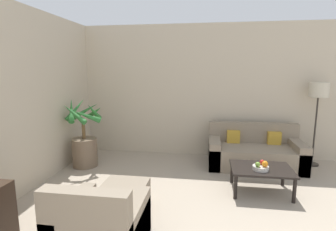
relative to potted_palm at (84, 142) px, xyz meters
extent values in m
cube|color=beige|center=(2.88, 1.02, 0.89)|extent=(8.06, 0.06, 2.70)
cylinder|color=brown|center=(0.00, 0.00, -0.20)|extent=(0.45, 0.45, 0.53)
cylinder|color=brown|center=(0.00, 0.00, 0.25)|extent=(0.06, 0.06, 0.36)
cone|color=#2D7533|center=(0.21, 0.00, 0.58)|extent=(0.10, 0.49, 0.39)
cone|color=#2D7533|center=(0.15, 0.19, 0.54)|extent=(0.47, 0.40, 0.32)
cone|color=#2D7533|center=(-0.05, 0.22, 0.56)|extent=(0.52, 0.21, 0.35)
cone|color=#2D7533|center=(-0.18, 0.09, 0.60)|extent=(0.29, 0.46, 0.43)
cone|color=#2D7533|center=(-0.17, -0.08, 0.61)|extent=(0.29, 0.45, 0.44)
cone|color=#2D7533|center=(-0.05, -0.22, 0.57)|extent=(0.51, 0.21, 0.37)
cone|color=#2D7533|center=(0.15, -0.19, 0.54)|extent=(0.47, 0.40, 0.31)
cube|color=gray|center=(3.14, 0.43, -0.27)|extent=(1.68, 0.83, 0.39)
cube|color=gray|center=(3.14, 0.76, 0.12)|extent=(1.68, 0.16, 0.38)
cube|color=gray|center=(2.40, 0.43, -0.21)|extent=(0.20, 0.83, 0.51)
cube|color=gray|center=(3.88, 0.43, -0.21)|extent=(0.20, 0.83, 0.51)
cube|color=gold|center=(2.76, 0.64, 0.05)|extent=(0.24, 0.12, 0.24)
cube|color=gold|center=(3.51, 0.64, 0.05)|extent=(0.24, 0.12, 0.24)
cylinder|color=#2D2823|center=(4.24, 0.69, -0.45)|extent=(0.24, 0.24, 0.03)
cylinder|color=#2D2823|center=(4.24, 0.69, 0.20)|extent=(0.03, 0.03, 1.27)
cylinder|color=beige|center=(4.24, 0.69, 0.97)|extent=(0.34, 0.34, 0.27)
cylinder|color=black|center=(2.66, -0.90, -0.29)|extent=(0.05, 0.05, 0.34)
cylinder|color=black|center=(3.43, -0.90, -0.29)|extent=(0.05, 0.05, 0.34)
cylinder|color=black|center=(2.66, -0.36, -0.29)|extent=(0.05, 0.05, 0.34)
cylinder|color=black|center=(3.43, -0.36, -0.29)|extent=(0.05, 0.05, 0.34)
cube|color=black|center=(3.05, -0.63, -0.10)|extent=(0.87, 0.63, 0.03)
cylinder|color=beige|center=(3.01, -0.72, -0.06)|extent=(0.22, 0.22, 0.06)
sphere|color=red|center=(3.04, -0.66, 0.01)|extent=(0.07, 0.07, 0.07)
sphere|color=olive|center=(2.96, -0.76, 0.01)|extent=(0.07, 0.07, 0.07)
sphere|color=orange|center=(3.06, -0.74, 0.01)|extent=(0.09, 0.09, 0.09)
cube|color=gray|center=(1.24, -2.18, -0.26)|extent=(0.79, 0.85, 0.41)
cube|color=gray|center=(1.24, -2.52, 0.14)|extent=(0.79, 0.16, 0.39)
cube|color=gray|center=(0.92, -2.18, -0.21)|extent=(0.16, 0.85, 0.51)
cube|color=gray|center=(1.56, -2.18, -0.21)|extent=(0.16, 0.85, 0.51)
cube|color=gray|center=(1.22, -1.41, -0.29)|extent=(0.57, 0.54, 0.35)
camera|label=1|loc=(2.23, -4.42, 1.31)|focal=28.00mm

